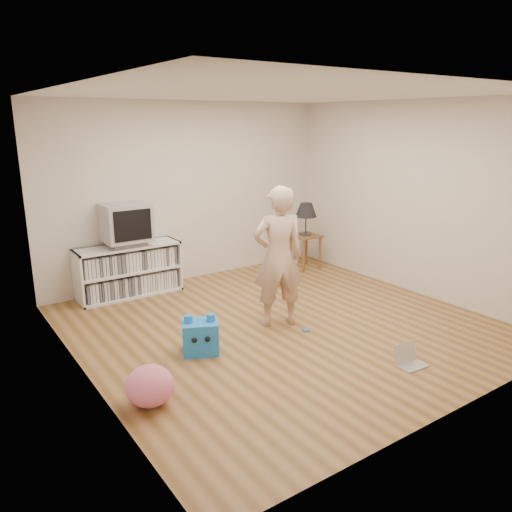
{
  "coord_description": "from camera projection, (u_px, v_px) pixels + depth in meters",
  "views": [
    {
      "loc": [
        -3.34,
        -4.32,
        2.33
      ],
      "look_at": [
        -0.09,
        0.4,
        0.76
      ],
      "focal_mm": 35.0,
      "sensor_mm": 36.0,
      "label": 1
    }
  ],
  "objects": [
    {
      "name": "plush_pink",
      "position": [
        150.0,
        386.0,
        4.18
      ],
      "size": [
        0.51,
        0.51,
        0.35
      ],
      "primitive_type": "ellipsoid",
      "rotation": [
        0.0,
        0.0,
        0.3
      ],
      "color": "pink",
      "rests_on": "ground"
    },
    {
      "name": "person",
      "position": [
        278.0,
        257.0,
        5.68
      ],
      "size": [
        0.69,
        0.57,
        1.64
      ],
      "primitive_type": "imported",
      "rotation": [
        0.0,
        0.0,
        2.8
      ],
      "color": "#D3AC90",
      "rests_on": "ground"
    },
    {
      "name": "media_unit",
      "position": [
        128.0,
        270.0,
        6.81
      ],
      "size": [
        1.4,
        0.45,
        0.7
      ],
      "color": "white",
      "rests_on": "ground"
    },
    {
      "name": "dvd_deck",
      "position": [
        127.0,
        243.0,
        6.7
      ],
      "size": [
        0.45,
        0.35,
        0.07
      ],
      "primitive_type": "cube",
      "color": "gray",
      "rests_on": "media_unit"
    },
    {
      "name": "walls",
      "position": [
        283.0,
        216.0,
        5.53
      ],
      "size": [
        4.52,
        4.52,
        2.6
      ],
      "color": "silver",
      "rests_on": "ground"
    },
    {
      "name": "laptop",
      "position": [
        408.0,
        359.0,
        4.91
      ],
      "size": [
        0.3,
        0.25,
        0.2
      ],
      "rotation": [
        0.0,
        0.0,
        -0.06
      ],
      "color": "silver",
      "rests_on": "ground"
    },
    {
      "name": "playing_cards",
      "position": [
        305.0,
        330.0,
        5.7
      ],
      "size": [
        0.1,
        0.11,
        0.02
      ],
      "primitive_type": "cube",
      "rotation": [
        0.0,
        0.0,
        -0.4
      ],
      "color": "#4267B0",
      "rests_on": "ground"
    },
    {
      "name": "ground",
      "position": [
        281.0,
        325.0,
        5.88
      ],
      "size": [
        4.5,
        4.5,
        0.0
      ],
      "primitive_type": "plane",
      "color": "brown",
      "rests_on": "ground"
    },
    {
      "name": "side_table",
      "position": [
        305.0,
        243.0,
        8.03
      ],
      "size": [
        0.42,
        0.42,
        0.55
      ],
      "color": "brown",
      "rests_on": "ground"
    },
    {
      "name": "ceiling",
      "position": [
        285.0,
        93.0,
        5.19
      ],
      "size": [
        4.5,
        4.5,
        0.01
      ],
      "primitive_type": "cube",
      "color": "white",
      "rests_on": "walls"
    },
    {
      "name": "crt_tv",
      "position": [
        126.0,
        222.0,
        6.62
      ],
      "size": [
        0.6,
        0.53,
        0.5
      ],
      "color": "#A2A2A7",
      "rests_on": "dvd_deck"
    },
    {
      "name": "table_lamp",
      "position": [
        306.0,
        211.0,
        7.89
      ],
      "size": [
        0.34,
        0.34,
        0.52
      ],
      "color": "#333333",
      "rests_on": "side_table"
    },
    {
      "name": "plush_blue",
      "position": [
        200.0,
        337.0,
        5.13
      ],
      "size": [
        0.45,
        0.41,
        0.42
      ],
      "rotation": [
        0.0,
        0.0,
        -0.43
      ],
      "color": "#1B7DE6",
      "rests_on": "ground"
    }
  ]
}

